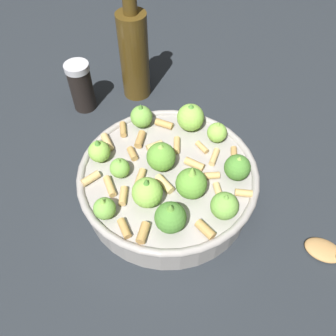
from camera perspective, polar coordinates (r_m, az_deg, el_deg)
name	(u,v)px	position (r m, az deg, el deg)	size (l,w,h in m)	color
ground_plane	(168,193)	(0.55, 0.00, -4.17)	(2.40, 2.40, 0.00)	#23282D
cooking_pan	(169,179)	(0.52, 0.11, -1.82)	(0.27, 0.27, 0.11)	#9E9993
pepper_shaker	(81,86)	(0.68, -14.22, 13.00)	(0.05, 0.05, 0.10)	black
olive_oil_bottle	(134,54)	(0.68, -5.66, 18.37)	(0.05, 0.05, 0.22)	#4C3814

